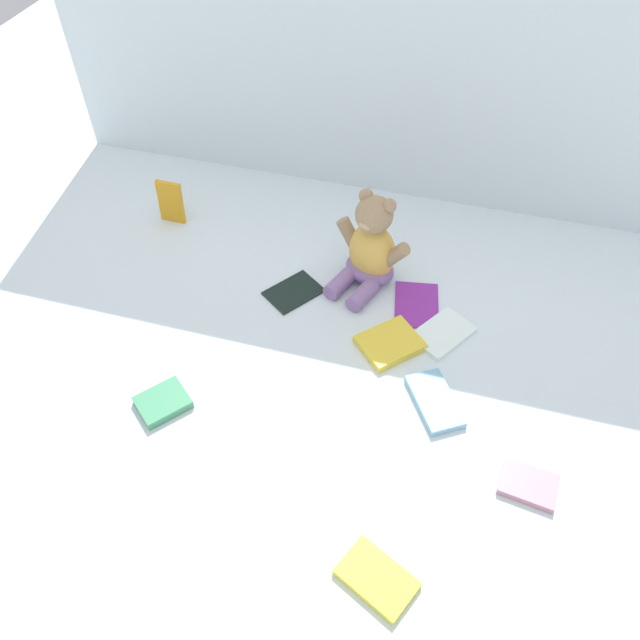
{
  "coord_description": "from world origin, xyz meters",
  "views": [
    {
      "loc": [
        0.24,
        -0.88,
        0.99
      ],
      "look_at": [
        0.02,
        -0.1,
        0.1
      ],
      "focal_mm": 34.5,
      "sensor_mm": 36.0,
      "label": 1
    }
  ],
  "objects_px": {
    "teddy_bear": "(370,250)",
    "book_case_2": "(377,578)",
    "book_case_5": "(171,202)",
    "book_case_7": "(163,402)",
    "book_case_4": "(294,291)",
    "book_case_6": "(528,484)",
    "book_case_8": "(390,343)",
    "book_case_0": "(417,304)",
    "book_case_3": "(435,401)",
    "book_case_1": "(443,333)"
  },
  "relations": [
    {
      "from": "book_case_4",
      "to": "book_case_7",
      "type": "height_order",
      "value": "book_case_7"
    },
    {
      "from": "book_case_7",
      "to": "book_case_8",
      "type": "bearing_deg",
      "value": 73.49
    },
    {
      "from": "book_case_4",
      "to": "book_case_6",
      "type": "bearing_deg",
      "value": -177.18
    },
    {
      "from": "book_case_2",
      "to": "book_case_8",
      "type": "relative_size",
      "value": 0.97
    },
    {
      "from": "book_case_2",
      "to": "book_case_3",
      "type": "bearing_deg",
      "value": -160.91
    },
    {
      "from": "book_case_0",
      "to": "book_case_2",
      "type": "bearing_deg",
      "value": -95.76
    },
    {
      "from": "book_case_1",
      "to": "book_case_7",
      "type": "bearing_deg",
      "value": 66.41
    },
    {
      "from": "teddy_bear",
      "to": "book_case_5",
      "type": "height_order",
      "value": "teddy_bear"
    },
    {
      "from": "book_case_2",
      "to": "book_case_5",
      "type": "height_order",
      "value": "book_case_5"
    },
    {
      "from": "book_case_4",
      "to": "book_case_7",
      "type": "xyz_separation_m",
      "value": [
        -0.15,
        -0.36,
        0.0
      ]
    },
    {
      "from": "book_case_2",
      "to": "book_case_4",
      "type": "distance_m",
      "value": 0.65
    },
    {
      "from": "book_case_1",
      "to": "book_case_3",
      "type": "distance_m",
      "value": 0.18
    },
    {
      "from": "book_case_1",
      "to": "teddy_bear",
      "type": "bearing_deg",
      "value": -1.24
    },
    {
      "from": "teddy_bear",
      "to": "book_case_3",
      "type": "relative_size",
      "value": 1.67
    },
    {
      "from": "book_case_6",
      "to": "book_case_7",
      "type": "distance_m",
      "value": 0.69
    },
    {
      "from": "book_case_4",
      "to": "book_case_8",
      "type": "relative_size",
      "value": 0.99
    },
    {
      "from": "book_case_5",
      "to": "book_case_3",
      "type": "bearing_deg",
      "value": -26.16
    },
    {
      "from": "book_case_6",
      "to": "book_case_8",
      "type": "height_order",
      "value": "book_case_8"
    },
    {
      "from": "book_case_0",
      "to": "book_case_5",
      "type": "distance_m",
      "value": 0.66
    },
    {
      "from": "book_case_1",
      "to": "book_case_5",
      "type": "height_order",
      "value": "book_case_5"
    },
    {
      "from": "book_case_4",
      "to": "book_case_6",
      "type": "distance_m",
      "value": 0.64
    },
    {
      "from": "book_case_0",
      "to": "book_case_7",
      "type": "distance_m",
      "value": 0.58
    },
    {
      "from": "book_case_0",
      "to": "book_case_8",
      "type": "distance_m",
      "value": 0.14
    },
    {
      "from": "book_case_3",
      "to": "book_case_4",
      "type": "relative_size",
      "value": 1.13
    },
    {
      "from": "book_case_2",
      "to": "book_case_3",
      "type": "height_order",
      "value": "book_case_3"
    },
    {
      "from": "book_case_2",
      "to": "book_case_0",
      "type": "bearing_deg",
      "value": -151.14
    },
    {
      "from": "book_case_1",
      "to": "book_case_7",
      "type": "relative_size",
      "value": 1.36
    },
    {
      "from": "book_case_7",
      "to": "book_case_4",
      "type": "bearing_deg",
      "value": 106.74
    },
    {
      "from": "teddy_bear",
      "to": "book_case_2",
      "type": "distance_m",
      "value": 0.69
    },
    {
      "from": "book_case_1",
      "to": "book_case_3",
      "type": "bearing_deg",
      "value": 126.36
    },
    {
      "from": "book_case_0",
      "to": "book_case_5",
      "type": "bearing_deg",
      "value": 158.85
    },
    {
      "from": "teddy_bear",
      "to": "book_case_7",
      "type": "xyz_separation_m",
      "value": [
        -0.3,
        -0.45,
        -0.08
      ]
    },
    {
      "from": "teddy_bear",
      "to": "book_case_7",
      "type": "bearing_deg",
      "value": -102.89
    },
    {
      "from": "book_case_3",
      "to": "book_case_8",
      "type": "relative_size",
      "value": 1.11
    },
    {
      "from": "book_case_8",
      "to": "book_case_0",
      "type": "bearing_deg",
      "value": 119.78
    },
    {
      "from": "teddy_bear",
      "to": "book_case_1",
      "type": "relative_size",
      "value": 1.78
    },
    {
      "from": "book_case_3",
      "to": "teddy_bear",
      "type": "bearing_deg",
      "value": 91.03
    },
    {
      "from": "book_case_6",
      "to": "book_case_7",
      "type": "relative_size",
      "value": 1.03
    },
    {
      "from": "teddy_bear",
      "to": "book_case_6",
      "type": "height_order",
      "value": "teddy_bear"
    },
    {
      "from": "book_case_2",
      "to": "book_case_6",
      "type": "height_order",
      "value": "same"
    },
    {
      "from": "book_case_2",
      "to": "book_case_7",
      "type": "distance_m",
      "value": 0.51
    },
    {
      "from": "book_case_1",
      "to": "book_case_7",
      "type": "height_order",
      "value": "book_case_7"
    },
    {
      "from": "book_case_1",
      "to": "book_case_8",
      "type": "distance_m",
      "value": 0.12
    },
    {
      "from": "book_case_2",
      "to": "book_case_5",
      "type": "bearing_deg",
      "value": -112.07
    },
    {
      "from": "book_case_0",
      "to": "book_case_7",
      "type": "xyz_separation_m",
      "value": [
        -0.43,
        -0.4,
        0.01
      ]
    },
    {
      "from": "book_case_0",
      "to": "book_case_3",
      "type": "distance_m",
      "value": 0.26
    },
    {
      "from": "book_case_1",
      "to": "book_case_4",
      "type": "relative_size",
      "value": 1.06
    },
    {
      "from": "book_case_2",
      "to": "book_case_8",
      "type": "xyz_separation_m",
      "value": [
        -0.07,
        0.48,
        0.0
      ]
    },
    {
      "from": "book_case_2",
      "to": "book_case_3",
      "type": "relative_size",
      "value": 0.87
    },
    {
      "from": "book_case_0",
      "to": "book_case_4",
      "type": "distance_m",
      "value": 0.28
    }
  ]
}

